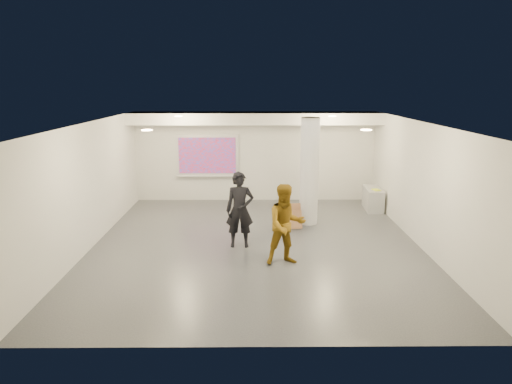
{
  "coord_description": "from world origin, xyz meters",
  "views": [
    {
      "loc": [
        -0.09,
        -10.67,
        3.88
      ],
      "look_at": [
        0.0,
        0.4,
        1.25
      ],
      "focal_mm": 32.0,
      "sensor_mm": 36.0,
      "label": 1
    }
  ],
  "objects_px": {
    "column": "(309,172)",
    "credenza": "(373,199)",
    "woman": "(240,210)",
    "man": "(286,225)",
    "projection_screen": "(207,156)"
  },
  "relations": [
    {
      "from": "projection_screen",
      "to": "woman",
      "type": "xyz_separation_m",
      "value": [
        1.21,
        -4.53,
        -0.61
      ]
    },
    {
      "from": "man",
      "to": "credenza",
      "type": "bearing_deg",
      "value": 43.01
    },
    {
      "from": "man",
      "to": "woman",
      "type": "bearing_deg",
      "value": 120.62
    },
    {
      "from": "projection_screen",
      "to": "column",
      "type": "bearing_deg",
      "value": -40.56
    },
    {
      "from": "woman",
      "to": "man",
      "type": "height_order",
      "value": "woman"
    },
    {
      "from": "credenza",
      "to": "man",
      "type": "bearing_deg",
      "value": -121.13
    },
    {
      "from": "column",
      "to": "credenza",
      "type": "xyz_separation_m",
      "value": [
        2.22,
        1.45,
        -1.16
      ]
    },
    {
      "from": "projection_screen",
      "to": "credenza",
      "type": "xyz_separation_m",
      "value": [
        5.32,
        -1.21,
        -1.19
      ]
    },
    {
      "from": "column",
      "to": "credenza",
      "type": "distance_m",
      "value": 2.89
    },
    {
      "from": "credenza",
      "to": "woman",
      "type": "relative_size",
      "value": 0.64
    },
    {
      "from": "credenza",
      "to": "woman",
      "type": "distance_m",
      "value": 5.32
    },
    {
      "from": "woman",
      "to": "projection_screen",
      "type": "bearing_deg",
      "value": 102.95
    },
    {
      "from": "projection_screen",
      "to": "credenza",
      "type": "relative_size",
      "value": 1.79
    },
    {
      "from": "credenza",
      "to": "woman",
      "type": "height_order",
      "value": "woman"
    },
    {
      "from": "column",
      "to": "projection_screen",
      "type": "bearing_deg",
      "value": 139.44
    }
  ]
}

